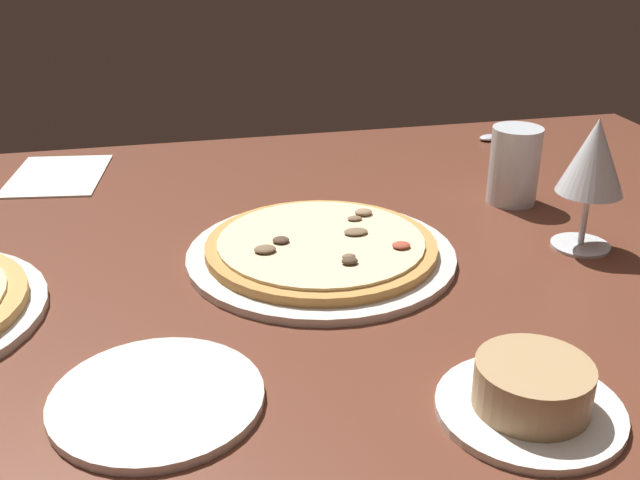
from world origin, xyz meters
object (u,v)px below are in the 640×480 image
Objects in this scene: pizza_main at (321,250)px; spoon at (494,139)px; ramekin_on_saucer at (532,393)px; paper_menu at (58,176)px; side_plate at (157,399)px; water_glass at (514,171)px; wine_glass_far at (593,161)px.

pizza_main is 58.09cm from spoon.
ramekin_on_saucer is 1.58× the size of spoon.
side_plate is at bearing 110.28° from paper_menu.
water_glass reaches higher than side_plate.
paper_menu is 1.86× the size of spoon.
pizza_main is 2.97× the size of water_glass.
paper_menu is at bearing -32.41° from wine_glass_far.
wine_glass_far is 80.54cm from paper_menu.
spoon is (-62.36, -65.72, 0.01)cm from side_plate.
ramekin_on_saucer is at bearing 130.10° from paper_menu.
water_glass is at bearing 166.66° from paper_menu.
water_glass is (-20.76, -46.51, 2.71)cm from ramekin_on_saucer.
wine_glass_far is at bearing 173.18° from pizza_main.
pizza_main is at bearing -72.50° from ramekin_on_saucer.
ramekin_on_saucer is 0.86× the size of side_plate.
pizza_main is 2.03× the size of ramekin_on_saucer.
ramekin_on_saucer is 1.46× the size of water_glass.
water_glass is at bearing -114.05° from ramekin_on_saucer.
paper_menu is 75.87cm from spoon.
side_plate is (52.19, 37.83, -4.32)cm from water_glass.
spoon is (-30.94, -74.40, -1.60)cm from ramekin_on_saucer.
pizza_main is at bearing -6.82° from wine_glass_far.
wine_glass_far is at bearing 155.96° from paper_menu.
pizza_main is 34.88cm from wine_glass_far.
water_glass reaches higher than ramekin_on_saucer.
pizza_main reaches higher than paper_menu.
side_plate is 0.99× the size of paper_menu.
pizza_main is 32.65cm from side_plate.
side_plate is (53.81, 21.25, -11.09)cm from wine_glass_far.
spoon is at bearing -100.88° from wine_glass_far.
spoon is (-41.62, -40.51, -0.73)cm from pizza_main.
side_plate is at bearing 46.50° from spoon.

